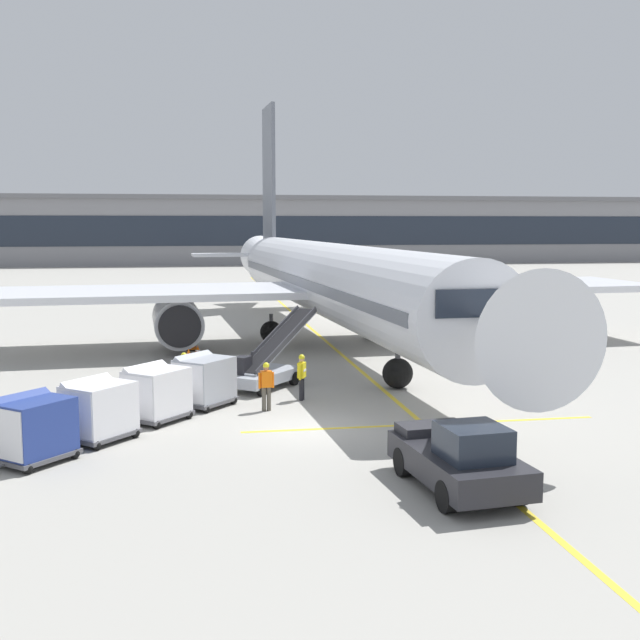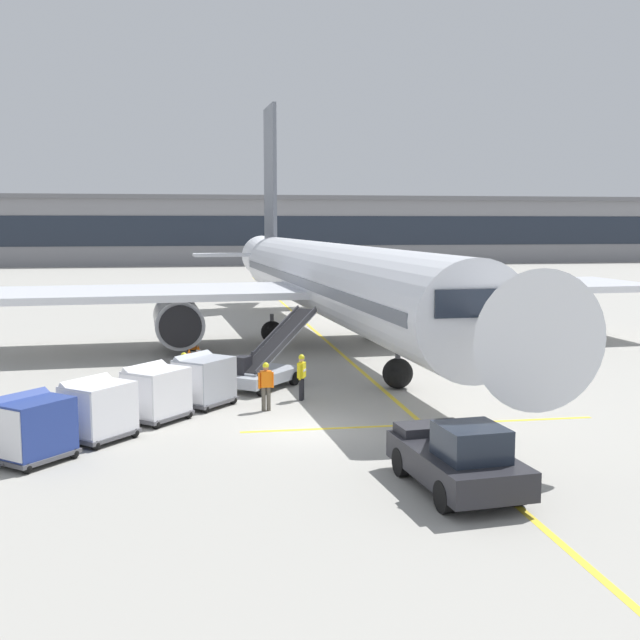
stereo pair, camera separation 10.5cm
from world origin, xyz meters
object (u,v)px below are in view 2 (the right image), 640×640
at_px(ground_crew_by_loader, 266,383).
at_px(safety_cone_engine_keepout, 193,344).
at_px(parked_airplane, 328,280).
at_px(safety_cone_nose_mark, 198,352).
at_px(baggage_cart_fourth, 32,427).
at_px(baggage_cart_third, 97,408).
at_px(belt_loader, 266,366).
at_px(baggage_cart_lead, 203,379).
at_px(baggage_cart_second, 155,392).
at_px(ground_crew_marshaller, 184,372).
at_px(safety_cone_wingtip, 189,356).
at_px(ground_crew_by_carts, 302,374).
at_px(pushback_tug, 458,458).

bearing_deg(ground_crew_by_loader, safety_cone_engine_keepout, 100.22).
height_order(parked_airplane, safety_cone_engine_keepout, parked_airplane).
bearing_deg(safety_cone_nose_mark, baggage_cart_fourth, -105.98).
bearing_deg(safety_cone_nose_mark, baggage_cart_third, -102.35).
height_order(belt_loader, baggage_cart_lead, belt_loader).
distance_m(baggage_cart_second, ground_crew_marshaller, 3.57).
bearing_deg(baggage_cart_fourth, safety_cone_engine_keepout, 76.65).
distance_m(ground_crew_marshaller, safety_cone_wingtip, 7.71).
relative_size(baggage_cart_second, safety_cone_nose_mark, 4.18).
distance_m(ground_crew_by_carts, ground_crew_marshaller, 4.50).
distance_m(parked_airplane, pushback_tug, 24.19).
distance_m(safety_cone_engine_keepout, safety_cone_nose_mark, 2.36).
xyz_separation_m(ground_crew_by_carts, safety_cone_wingtip, (-4.19, 8.84, -0.67)).
xyz_separation_m(parked_airplane, ground_crew_by_carts, (-3.37, -13.45, -2.53)).
distance_m(baggage_cart_third, safety_cone_nose_mark, 14.91).
relative_size(baggage_cart_second, ground_crew_by_loader, 1.49).
distance_m(baggage_cart_fourth, safety_cone_wingtip, 15.82).
xyz_separation_m(safety_cone_engine_keepout, safety_cone_nose_mark, (0.25, -2.35, -0.04)).
bearing_deg(baggage_cart_second, belt_loader, 48.92).
xyz_separation_m(baggage_cart_lead, safety_cone_nose_mark, (-0.08, 10.51, -0.70)).
bearing_deg(ground_crew_by_carts, baggage_cart_fourth, -143.01).
height_order(belt_loader, ground_crew_marshaller, belt_loader).
bearing_deg(baggage_cart_third, safety_cone_wingtip, 78.34).
bearing_deg(baggage_cart_third, belt_loader, 49.95).
relative_size(belt_loader, ground_crew_by_loader, 2.82).
bearing_deg(pushback_tug, safety_cone_engine_keepout, 105.57).
bearing_deg(baggage_cart_second, baggage_cart_third, -127.62).
relative_size(baggage_cart_second, safety_cone_wingtip, 3.85).
relative_size(parked_airplane, safety_cone_engine_keepout, 68.23).
bearing_deg(ground_crew_by_carts, baggage_cart_second, -156.55).
bearing_deg(parked_airplane, baggage_cart_lead, -116.91).
height_order(baggage_cart_fourth, ground_crew_by_loader, baggage_cart_fourth).
xyz_separation_m(belt_loader, baggage_cart_second, (-4.19, -4.80, 0.13)).
height_order(safety_cone_wingtip, safety_cone_nose_mark, safety_cone_wingtip).
bearing_deg(ground_crew_marshaller, ground_crew_by_carts, -14.86).
height_order(ground_crew_marshaller, safety_cone_nose_mark, ground_crew_marshaller).
bearing_deg(belt_loader, baggage_cart_lead, -131.47).
height_order(baggage_cart_third, safety_cone_engine_keepout, baggage_cart_third).
height_order(parked_airplane, ground_crew_marshaller, parked_airplane).
bearing_deg(safety_cone_engine_keepout, ground_crew_by_loader, -79.78).
height_order(baggage_cart_lead, baggage_cart_second, same).
bearing_deg(baggage_cart_fourth, belt_loader, 50.32).
height_order(baggage_cart_lead, safety_cone_nose_mark, baggage_cart_lead).
distance_m(baggage_cart_third, safety_cone_wingtip, 13.56).
relative_size(baggage_cart_lead, ground_crew_marshaller, 1.49).
distance_m(belt_loader, safety_cone_engine_keepout, 10.38).
distance_m(baggage_cart_fourth, safety_cone_nose_mark, 17.18).
relative_size(baggage_cart_second, baggage_cart_third, 1.00).
bearing_deg(baggage_cart_third, safety_cone_nose_mark, 77.65).
bearing_deg(baggage_cart_second, ground_crew_by_carts, 23.45).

